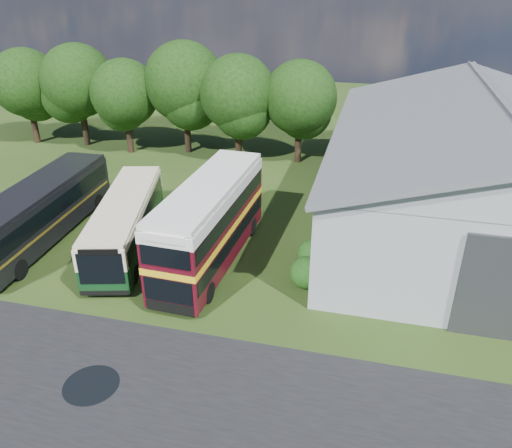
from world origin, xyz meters
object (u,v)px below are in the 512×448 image
(bus_green_single, at_px, (126,222))
(bus_maroon_double, at_px, (210,224))
(storage_shed, at_px, (485,161))
(bus_dark_single, at_px, (40,211))

(bus_green_single, relative_size, bus_maroon_double, 1.02)
(storage_shed, xyz_separation_m, bus_dark_single, (-25.63, -8.72, -2.35))
(bus_maroon_double, bearing_deg, bus_dark_single, -178.21)
(bus_green_single, bearing_deg, storage_shed, 7.78)
(storage_shed, bearing_deg, bus_green_single, -157.35)
(storage_shed, height_order, bus_dark_single, storage_shed)
(bus_dark_single, bearing_deg, bus_green_single, 0.03)
(bus_maroon_double, bearing_deg, bus_green_single, 178.11)
(bus_maroon_double, distance_m, bus_dark_single, 10.74)
(storage_shed, relative_size, bus_maroon_double, 2.25)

